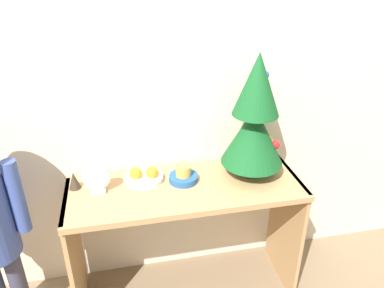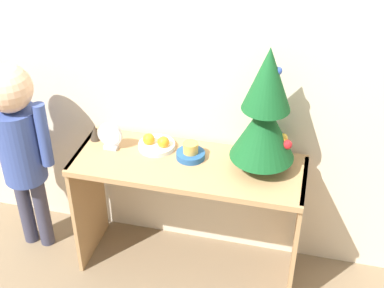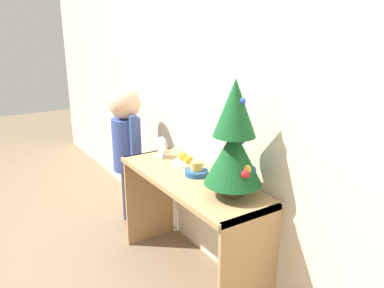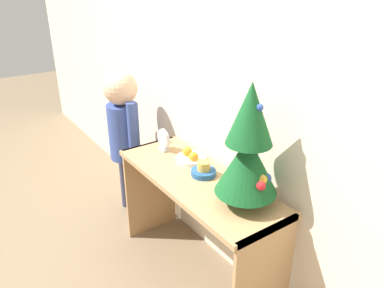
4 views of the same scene
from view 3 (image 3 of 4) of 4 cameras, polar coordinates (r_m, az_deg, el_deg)
name	(u,v)px [view 3 (image 3 of 4)]	position (r m, az deg, el deg)	size (l,w,h in m)	color
ground_plane	(162,286)	(2.52, -4.62, -20.82)	(12.00, 12.00, 0.00)	#7A664C
back_wall	(226,81)	(2.27, 5.18, 9.53)	(7.00, 0.05, 2.50)	beige
console_table	(190,200)	(2.32, -0.32, -8.60)	(1.14, 0.42, 0.69)	tan
mini_tree	(234,141)	(1.92, 6.43, 0.46)	(0.31, 0.31, 0.62)	#4C3828
fruit_bowl	(186,162)	(2.45, -0.90, -2.69)	(0.19, 0.19, 0.08)	silver
singing_bowl	(197,171)	(2.27, 0.74, -4.09)	(0.14, 0.14, 0.09)	#235189
desk_clock	(162,147)	(2.59, -4.64, -0.52)	(0.13, 0.04, 0.15)	#B2B2B7
figurine	(162,146)	(2.72, -4.57, -0.34)	(0.06, 0.06, 0.09)	#382D23
child_figure	(127,138)	(3.00, -9.95, 0.87)	(0.36, 0.24, 1.13)	#38384C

